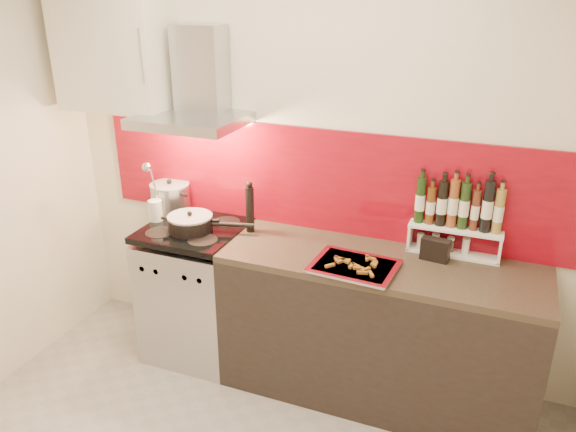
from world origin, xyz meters
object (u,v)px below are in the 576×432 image
at_px(pepper_mill, 250,208).
at_px(stock_pot, 171,197).
at_px(counter, 376,329).
at_px(range_stove, 198,292).
at_px(baking_tray, 354,266).
at_px(saute_pan, 191,223).

bearing_deg(pepper_mill, stock_pot, 171.85).
relative_size(stock_pot, pepper_mill, 0.80).
bearing_deg(counter, range_stove, -179.77).
relative_size(range_stove, stock_pot, 3.47).
height_order(range_stove, pepper_mill, pepper_mill).
distance_m(counter, pepper_mill, 1.05).
xyz_separation_m(range_stove, pepper_mill, (0.35, 0.10, 0.62)).
bearing_deg(range_stove, pepper_mill, 16.01).
relative_size(range_stove, counter, 0.51).
xyz_separation_m(range_stove, stock_pot, (-0.28, 0.19, 0.56)).
bearing_deg(baking_tray, saute_pan, 174.62).
distance_m(range_stove, saute_pan, 0.52).
distance_m(range_stove, baking_tray, 1.19).
bearing_deg(stock_pot, saute_pan, -38.28).
bearing_deg(pepper_mill, saute_pan, -156.64).
relative_size(counter, stock_pot, 6.87).
bearing_deg(counter, saute_pan, -177.66).
height_order(counter, saute_pan, saute_pan).
xyz_separation_m(counter, saute_pan, (-1.18, -0.05, 0.51)).
bearing_deg(stock_pot, pepper_mill, -8.15).
height_order(saute_pan, pepper_mill, pepper_mill).
distance_m(pepper_mill, baking_tray, 0.79).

